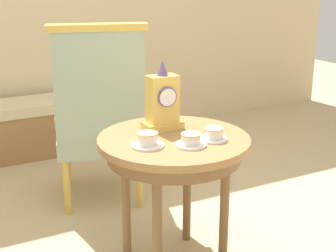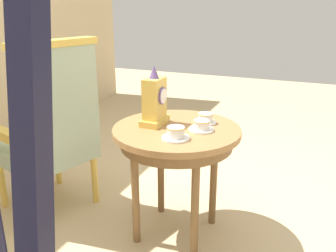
% 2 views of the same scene
% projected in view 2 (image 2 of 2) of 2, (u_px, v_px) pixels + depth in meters
% --- Properties ---
extents(ground_plane, '(10.00, 10.00, 0.00)m').
position_uv_depth(ground_plane, '(178.00, 236.00, 2.19)').
color(ground_plane, tan).
extents(side_table, '(0.72, 0.72, 0.68)m').
position_uv_depth(side_table, '(177.00, 141.00, 2.05)').
color(side_table, '#9E7042').
rests_on(side_table, ground).
extents(teacup_left, '(0.15, 0.15, 0.06)m').
position_uv_depth(teacup_left, '(176.00, 134.00, 1.84)').
color(teacup_left, white).
rests_on(teacup_left, side_table).
extents(teacup_right, '(0.14, 0.14, 0.06)m').
position_uv_depth(teacup_right, '(201.00, 126.00, 1.97)').
color(teacup_right, white).
rests_on(teacup_right, side_table).
extents(teacup_center, '(0.13, 0.13, 0.06)m').
position_uv_depth(teacup_center, '(205.00, 119.00, 2.09)').
color(teacup_center, white).
rests_on(teacup_center, side_table).
extents(mantel_clock, '(0.19, 0.11, 0.34)m').
position_uv_depth(mantel_clock, '(155.00, 101.00, 2.04)').
color(mantel_clock, gold).
rests_on(mantel_clock, side_table).
extents(armchair, '(0.67, 0.66, 1.14)m').
position_uv_depth(armchair, '(51.00, 127.00, 2.29)').
color(armchair, '#9EB299').
rests_on(armchair, ground).
extents(harp, '(0.40, 0.24, 1.83)m').
position_uv_depth(harp, '(22.00, 187.00, 1.24)').
color(harp, gold).
rests_on(harp, ground).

